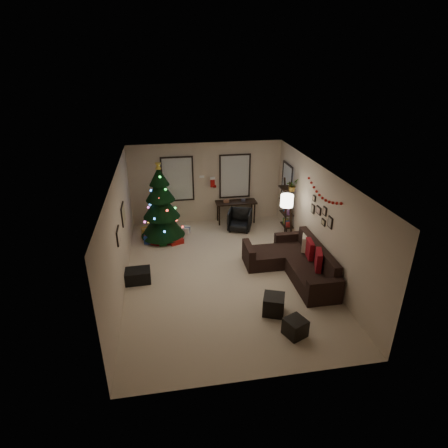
# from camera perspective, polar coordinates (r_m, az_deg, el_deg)

# --- Properties ---
(floor) EXTENTS (7.00, 7.00, 0.00)m
(floor) POSITION_cam_1_polar(r_m,az_deg,el_deg) (9.63, 0.01, -7.75)
(floor) COLOR beige
(floor) RESTS_ON ground
(ceiling) EXTENTS (7.00, 7.00, 0.00)m
(ceiling) POSITION_cam_1_polar(r_m,az_deg,el_deg) (8.51, 0.01, 7.83)
(ceiling) COLOR white
(ceiling) RESTS_ON floor
(wall_back) EXTENTS (5.00, 0.00, 5.00)m
(wall_back) POSITION_cam_1_polar(r_m,az_deg,el_deg) (12.22, -2.75, 6.40)
(wall_back) COLOR beige
(wall_back) RESTS_ON floor
(wall_front) EXTENTS (5.00, 0.00, 5.00)m
(wall_front) POSITION_cam_1_polar(r_m,az_deg,el_deg) (6.06, 5.72, -14.33)
(wall_front) COLOR beige
(wall_front) RESTS_ON floor
(wall_left) EXTENTS (0.00, 7.00, 7.00)m
(wall_left) POSITION_cam_1_polar(r_m,az_deg,el_deg) (8.96, -15.97, -1.56)
(wall_left) COLOR beige
(wall_left) RESTS_ON floor
(wall_right) EXTENTS (0.00, 7.00, 7.00)m
(wall_right) POSITION_cam_1_polar(r_m,az_deg,el_deg) (9.69, 14.75, 0.61)
(wall_right) COLOR beige
(wall_right) RESTS_ON floor
(window_back_left) EXTENTS (1.05, 0.06, 1.50)m
(window_back_left) POSITION_cam_1_polar(r_m,az_deg,el_deg) (12.06, -7.27, 6.98)
(window_back_left) COLOR #728CB2
(window_back_left) RESTS_ON wall_back
(window_back_right) EXTENTS (1.05, 0.06, 1.50)m
(window_back_right) POSITION_cam_1_polar(r_m,az_deg,el_deg) (12.27, 1.69, 7.48)
(window_back_right) COLOR #728CB2
(window_back_right) RESTS_ON wall_back
(window_right_wall) EXTENTS (0.06, 0.90, 1.30)m
(window_right_wall) POSITION_cam_1_polar(r_m,az_deg,el_deg) (11.83, 9.85, 6.21)
(window_right_wall) COLOR #728CB2
(window_right_wall) RESTS_ON wall_right
(christmas_tree) EXTENTS (1.34, 1.34, 2.50)m
(christmas_tree) POSITION_cam_1_polar(r_m,az_deg,el_deg) (11.16, -9.78, 2.55)
(christmas_tree) COLOR black
(christmas_tree) RESTS_ON floor
(presents) EXTENTS (1.50, 1.01, 0.28)m
(presents) POSITION_cam_1_polar(r_m,az_deg,el_deg) (11.45, -9.49, -1.94)
(presents) COLOR #14591E
(presents) RESTS_ON floor
(sofa) EXTENTS (1.83, 2.66, 0.86)m
(sofa) POSITION_cam_1_polar(r_m,az_deg,el_deg) (9.73, 11.12, -6.01)
(sofa) COLOR black
(sofa) RESTS_ON floor
(pillow_red_a) EXTENTS (0.28, 0.50, 0.48)m
(pillow_red_a) POSITION_cam_1_polar(r_m,az_deg,el_deg) (9.25, 14.53, -5.47)
(pillow_red_a) COLOR maroon
(pillow_red_a) RESTS_ON sofa
(pillow_red_b) EXTENTS (0.19, 0.48, 0.47)m
(pillow_red_b) POSITION_cam_1_polar(r_m,az_deg,el_deg) (9.71, 13.22, -3.83)
(pillow_red_b) COLOR maroon
(pillow_red_b) RESTS_ON sofa
(pillow_cream) EXTENTS (0.27, 0.42, 0.41)m
(pillow_cream) POSITION_cam_1_polar(r_m,az_deg,el_deg) (10.02, 12.42, -2.88)
(pillow_cream) COLOR beige
(pillow_cream) RESTS_ON sofa
(ottoman_near) EXTENTS (0.58, 0.58, 0.43)m
(ottoman_near) POSITION_cam_1_polar(r_m,az_deg,el_deg) (8.27, 7.76, -12.34)
(ottoman_near) COLOR black
(ottoman_near) RESTS_ON floor
(ottoman_far) EXTENTS (0.52, 0.52, 0.38)m
(ottoman_far) POSITION_cam_1_polar(r_m,az_deg,el_deg) (7.79, 11.05, -15.55)
(ottoman_far) COLOR black
(ottoman_far) RESTS_ON floor
(desk) EXTENTS (1.36, 0.49, 0.74)m
(desk) POSITION_cam_1_polar(r_m,az_deg,el_deg) (12.34, 1.90, 3.14)
(desk) COLOR black
(desk) RESTS_ON floor
(desk_chair) EXTENTS (0.84, 0.81, 0.68)m
(desk_chair) POSITION_cam_1_polar(r_m,az_deg,el_deg) (11.87, 2.47, 0.63)
(desk_chair) COLOR black
(desk_chair) RESTS_ON floor
(bookshelf) EXTENTS (0.30, 0.54, 1.84)m
(bookshelf) POSITION_cam_1_polar(r_m,az_deg,el_deg) (11.41, 9.85, 2.27)
(bookshelf) COLOR black
(bookshelf) RESTS_ON floor
(potted_plant) EXTENTS (0.57, 0.57, 0.48)m
(potted_plant) POSITION_cam_1_polar(r_m,az_deg,el_deg) (10.88, 10.61, 6.23)
(potted_plant) COLOR #4C4C4C
(potted_plant) RESTS_ON bookshelf
(floor_lamp) EXTENTS (0.36, 0.36, 1.69)m
(floor_lamp) POSITION_cam_1_polar(r_m,az_deg,el_deg) (10.35, 9.75, 3.04)
(floor_lamp) COLOR black
(floor_lamp) RESTS_ON floor
(art_map) EXTENTS (0.04, 0.60, 0.50)m
(art_map) POSITION_cam_1_polar(r_m,az_deg,el_deg) (9.72, -15.49, 1.50)
(art_map) COLOR black
(art_map) RESTS_ON wall_left
(art_abstract) EXTENTS (0.04, 0.45, 0.35)m
(art_abstract) POSITION_cam_1_polar(r_m,az_deg,el_deg) (8.54, -16.18, -1.78)
(art_abstract) COLOR black
(art_abstract) RESTS_ON wall_left
(gallery) EXTENTS (0.03, 1.25, 0.54)m
(gallery) POSITION_cam_1_polar(r_m,az_deg,el_deg) (9.53, 14.96, 1.64)
(gallery) COLOR black
(gallery) RESTS_ON wall_right
(garland) EXTENTS (0.08, 1.90, 0.30)m
(garland) POSITION_cam_1_polar(r_m,az_deg,el_deg) (9.31, 15.19, 4.62)
(garland) COLOR #A5140C
(garland) RESTS_ON wall_right
(stocking_left) EXTENTS (0.20, 0.05, 0.36)m
(stocking_left) POSITION_cam_1_polar(r_m,az_deg,el_deg) (12.20, -3.44, 6.85)
(stocking_left) COLOR #990F0C
(stocking_left) RESTS_ON wall_back
(stocking_right) EXTENTS (0.20, 0.05, 0.36)m
(stocking_right) POSITION_cam_1_polar(r_m,az_deg,el_deg) (12.05, -1.76, 6.56)
(stocking_right) COLOR #990F0C
(stocking_right) RESTS_ON wall_back
(storage_bin) EXTENTS (0.68, 0.47, 0.33)m
(storage_bin) POSITION_cam_1_polar(r_m,az_deg,el_deg) (9.49, -13.42, -7.89)
(storage_bin) COLOR black
(storage_bin) RESTS_ON floor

